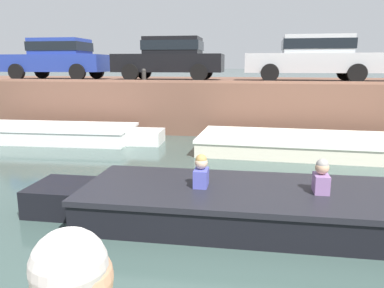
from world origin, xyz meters
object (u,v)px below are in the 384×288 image
mooring_bollard_mid (144,75)px  boat_moored_central_cream (322,145)px  car_left_inner_black (171,57)px  motorboat_passing (234,204)px  boat_moored_west_white (60,133)px  car_leftmost_blue (59,57)px  car_centre_silver (312,56)px

mooring_bollard_mid → boat_moored_central_cream: bearing=-20.1°
car_left_inner_black → motorboat_passing: bearing=-70.7°
boat_moored_west_white → car_left_inner_black: 4.96m
boat_moored_central_cream → car_leftmost_blue: bearing=158.2°
boat_moored_west_white → car_centre_silver: (7.66, 3.50, 2.31)m
motorboat_passing → mooring_bollard_mid: 7.76m
boat_moored_central_cream → motorboat_passing: 5.13m
mooring_bollard_mid → boat_moored_west_white: bearing=-141.3°
mooring_bollard_mid → car_leftmost_blue: bearing=156.0°
boat_moored_west_white → car_left_inner_black: (2.64, 3.50, 2.31)m
boat_moored_west_white → car_centre_silver: car_centre_silver is taller
boat_moored_central_cream → car_leftmost_blue: car_leftmost_blue is taller
car_leftmost_blue → mooring_bollard_mid: car_leftmost_blue is taller
motorboat_passing → car_centre_silver: car_centre_silver is taller
car_centre_silver → mooring_bollard_mid: 5.81m
boat_moored_central_cream → car_leftmost_blue: 10.40m
car_leftmost_blue → mooring_bollard_mid: size_ratio=8.87×
boat_moored_central_cream → motorboat_passing: size_ratio=1.17×
car_leftmost_blue → car_left_inner_black: size_ratio=0.99×
boat_moored_west_white → mooring_bollard_mid: size_ratio=13.31×
car_leftmost_blue → car_centre_silver: (9.49, -0.00, 0.00)m
car_left_inner_black → car_centre_silver: (5.01, -0.00, 0.00)m
boat_moored_west_white → mooring_bollard_mid: mooring_bollard_mid is taller
boat_moored_west_white → motorboat_passing: (5.63, -5.00, 0.03)m
car_left_inner_black → car_centre_silver: size_ratio=0.91×
car_left_inner_black → mooring_bollard_mid: 1.94m
car_left_inner_black → mooring_bollard_mid: size_ratio=9.00×
car_leftmost_blue → mooring_bollard_mid: (3.99, -1.77, -0.61)m
boat_moored_central_cream → car_left_inner_black: bearing=142.7°
boat_moored_central_cream → car_left_inner_black: car_left_inner_black is taller
car_leftmost_blue → car_left_inner_black: (4.47, -0.00, -0.00)m
motorboat_passing → car_left_inner_black: (-2.98, 8.50, 2.29)m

